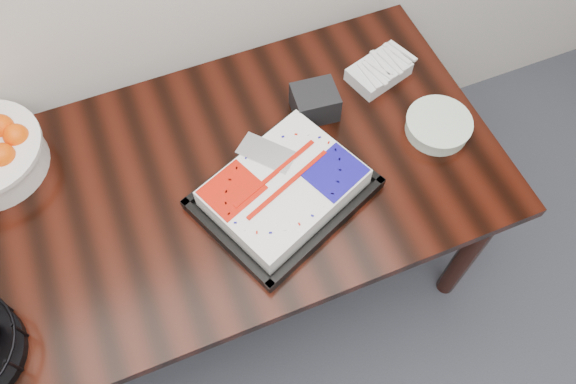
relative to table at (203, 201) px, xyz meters
name	(u,v)px	position (x,y,z in m)	size (l,w,h in m)	color
table	(203,201)	(0.00, 0.00, 0.00)	(1.80, 0.90, 0.75)	black
cake_tray	(284,190)	(0.22, -0.13, 0.13)	(0.57, 0.51, 0.10)	black
plate_stack	(438,126)	(0.74, -0.09, 0.11)	(0.20, 0.20, 0.05)	white
fork_bag	(379,71)	(0.67, 0.18, 0.11)	(0.22, 0.17, 0.06)	silver
napkin_box	(315,102)	(0.42, 0.12, 0.13)	(0.13, 0.12, 0.10)	black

